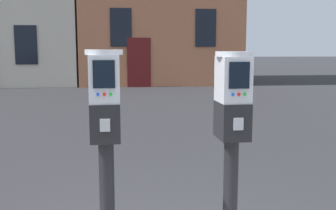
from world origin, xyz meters
name	(u,v)px	position (x,y,z in m)	size (l,w,h in m)	color
parking_meter_near_kerb	(106,129)	(-0.40, -0.17, 1.16)	(0.22, 0.26, 1.49)	black
parking_meter_twin_adjacent	(232,128)	(0.35, -0.17, 1.16)	(0.22, 0.26, 1.47)	black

